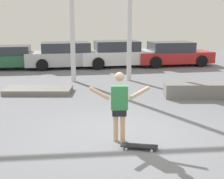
{
  "coord_description": "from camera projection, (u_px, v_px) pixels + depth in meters",
  "views": [
    {
      "loc": [
        -0.91,
        -6.73,
        2.63
      ],
      "look_at": [
        -0.04,
        1.67,
        0.69
      ],
      "focal_mm": 50.0,
      "sensor_mm": 36.0,
      "label": 1
    }
  ],
  "objects": [
    {
      "name": "parked_car_red",
      "position": [
        173.0,
        54.0,
        17.55
      ],
      "size": [
        4.36,
        2.16,
        1.32
      ],
      "rotation": [
        0.0,
        0.0,
        0.08
      ],
      "color": "red",
      "rests_on": "ground_plane"
    },
    {
      "name": "skateboarder",
      "position": [
        119.0,
        103.0,
        6.65
      ],
      "size": [
        1.31,
        0.21,
        1.53
      ],
      "rotation": [
        0.0,
        0.0,
        -0.07
      ],
      "color": "#DBAD89",
      "rests_on": "ground_plane"
    },
    {
      "name": "skateboard",
      "position": [
        139.0,
        146.0,
        6.4
      ],
      "size": [
        0.79,
        0.41,
        0.08
      ],
      "rotation": [
        0.0,
        0.0,
        -0.27
      ],
      "color": "black",
      "rests_on": "ground_plane"
    },
    {
      "name": "ground_plane",
      "position": [
        121.0,
        135.0,
        7.2
      ],
      "size": [
        36.0,
        36.0,
        0.0
      ],
      "primitive_type": "plane",
      "color": "slate"
    },
    {
      "name": "grind_box",
      "position": [
        205.0,
        91.0,
        10.5
      ],
      "size": [
        2.77,
        0.84,
        0.48
      ],
      "primitive_type": "cube",
      "rotation": [
        0.0,
        0.0,
        -0.1
      ],
      "color": "slate",
      "rests_on": "ground_plane"
    },
    {
      "name": "parked_car_silver",
      "position": [
        68.0,
        55.0,
        16.76
      ],
      "size": [
        4.71,
        2.22,
        1.36
      ],
      "rotation": [
        0.0,
        0.0,
        0.08
      ],
      "color": "#B7BABF",
      "rests_on": "ground_plane"
    },
    {
      "name": "manual_pad",
      "position": [
        38.0,
        90.0,
        11.22
      ],
      "size": [
        2.45,
        1.35,
        0.18
      ],
      "primitive_type": "cube",
      "rotation": [
        0.0,
        0.0,
        -0.1
      ],
      "color": "slate",
      "rests_on": "ground_plane"
    },
    {
      "name": "parked_car_white",
      "position": [
        119.0,
        54.0,
        17.15
      ],
      "size": [
        4.4,
        2.22,
        1.41
      ],
      "rotation": [
        0.0,
        0.0,
        0.09
      ],
      "color": "white",
      "rests_on": "ground_plane"
    },
    {
      "name": "parked_car_green",
      "position": [
        10.0,
        57.0,
        16.4
      ],
      "size": [
        4.31,
        2.04,
        1.21
      ],
      "rotation": [
        0.0,
        0.0,
        0.06
      ],
      "color": "#28603D",
      "rests_on": "ground_plane"
    }
  ]
}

